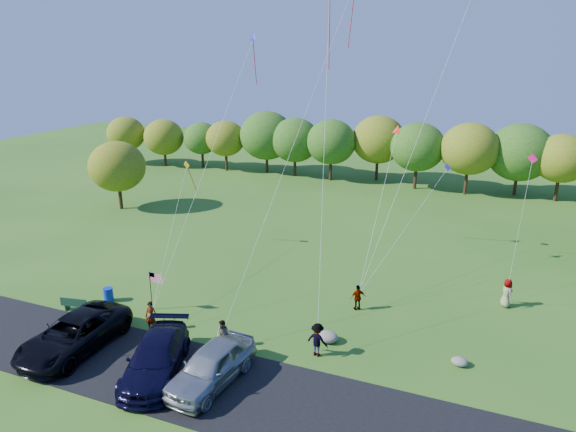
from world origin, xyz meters
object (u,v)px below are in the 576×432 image
object	(u,v)px
minivan_navy	(156,358)
trash_barrel	(108,295)
flyer_b	(223,334)
minivan_silver	(211,366)
minivan_dark	(74,334)
flyer_a	(151,316)
park_bench	(75,305)
flyer_e	(507,293)
flyer_c	(317,340)
flyer_d	(358,297)

from	to	relation	value
minivan_navy	trash_barrel	distance (m)	9.42
minivan_navy	flyer_b	bearing A→B (deg)	41.40
minivan_silver	minivan_dark	bearing A→B (deg)	-172.52
flyer_a	minivan_silver	bearing A→B (deg)	-39.10
minivan_navy	flyer_a	bearing A→B (deg)	109.32
minivan_navy	trash_barrel	bearing A→B (deg)	124.52
flyer_b	park_bench	world-z (taller)	flyer_b
minivan_silver	flyer_e	distance (m)	19.27
minivan_dark	minivan_navy	distance (m)	5.42
minivan_silver	trash_barrel	distance (m)	11.76
minivan_navy	minivan_silver	distance (m)	2.97
flyer_c	flyer_b	bearing A→B (deg)	22.65
minivan_navy	park_bench	size ratio (longest dim) A/B	3.46
minivan_navy	flyer_c	bearing A→B (deg)	14.03
minivan_navy	park_bench	xyz separation A→B (m)	(-8.55, 3.46, -0.43)
flyer_b	minivan_navy	bearing A→B (deg)	-104.77
park_bench	trash_barrel	xyz separation A→B (m)	(0.89, 2.00, -0.07)
flyer_b	trash_barrel	xyz separation A→B (m)	(-9.55, 2.00, -0.35)
minivan_dark	minivan_navy	xyz separation A→B (m)	(5.41, -0.17, -0.04)
flyer_c	flyer_e	bearing A→B (deg)	-124.88
flyer_c	flyer_a	bearing A→B (deg)	16.18
minivan_navy	flyer_b	xyz separation A→B (m)	(1.88, 3.46, -0.14)
flyer_b	flyer_d	bearing A→B (deg)	64.28
minivan_dark	flyer_d	distance (m)	16.58
flyer_c	flyer_e	world-z (taller)	flyer_e
minivan_silver	trash_barrel	size ratio (longest dim) A/B	6.09
minivan_navy	flyer_d	xyz separation A→B (m)	(7.62, 10.41, -0.12)
flyer_a	flyer_d	world-z (taller)	flyer_a
flyer_c	trash_barrel	distance (m)	14.61
trash_barrel	flyer_b	bearing A→B (deg)	-11.80
flyer_a	flyer_e	world-z (taller)	flyer_e
flyer_a	flyer_d	bearing A→B (deg)	22.46
flyer_a	flyer_d	xyz separation A→B (m)	(10.46, 6.95, -0.07)
flyer_c	park_bench	size ratio (longest dim) A/B	1.05
minivan_navy	flyer_d	bearing A→B (deg)	33.78
minivan_navy	park_bench	distance (m)	9.24
flyer_d	park_bench	distance (m)	17.61
flyer_a	park_bench	size ratio (longest dim) A/B	1.02
minivan_dark	flyer_b	xyz separation A→B (m)	(7.30, 3.29, -0.18)
flyer_c	minivan_navy	bearing A→B (deg)	43.16
minivan_dark	flyer_b	size ratio (longest dim) A/B	4.14
trash_barrel	flyer_c	bearing A→B (deg)	-3.08
flyer_a	minivan_dark	bearing A→B (deg)	-139.23
flyer_a	flyer_e	size ratio (longest dim) A/B	0.97
park_bench	trash_barrel	size ratio (longest dim) A/B	1.95
trash_barrel	park_bench	bearing A→B (deg)	-113.95
flyer_c	park_bench	world-z (taller)	flyer_c
flyer_a	flyer_b	world-z (taller)	flyer_a
park_bench	trash_barrel	bearing A→B (deg)	55.46
minivan_dark	park_bench	xyz separation A→B (m)	(-3.14, 3.29, -0.46)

